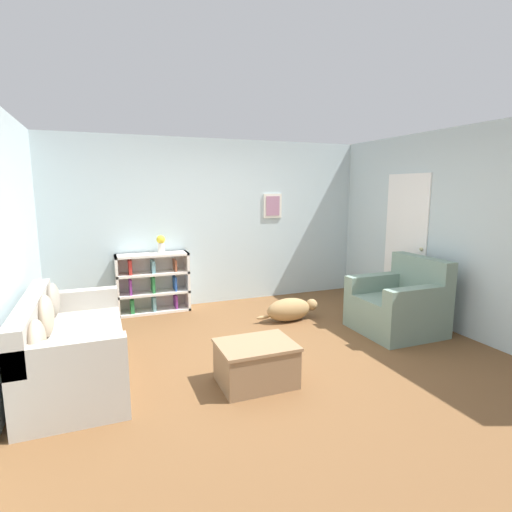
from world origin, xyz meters
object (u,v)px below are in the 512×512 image
at_px(vase, 161,243).
at_px(coffee_table, 256,362).
at_px(couch, 70,348).
at_px(bookshelf, 153,283).
at_px(recliner_chair, 400,305).
at_px(dog, 290,309).

bearing_deg(vase, coffee_table, -79.77).
height_order(couch, bookshelf, bookshelf).
xyz_separation_m(recliner_chair, dog, (-1.14, 0.88, -0.18)).
xyz_separation_m(recliner_chair, vase, (-2.73, 2.00, 0.70)).
relative_size(couch, vase, 6.71).
distance_m(bookshelf, vase, 0.62).
xyz_separation_m(couch, dog, (2.75, 0.83, -0.17)).
distance_m(coffee_table, dog, 1.88).
distance_m(bookshelf, coffee_table, 2.74).
bearing_deg(bookshelf, coffee_table, -76.89).
bearing_deg(coffee_table, bookshelf, 103.11).
xyz_separation_m(bookshelf, vase, (0.14, -0.02, 0.60)).
bearing_deg(couch, vase, 59.10).
distance_m(couch, dog, 2.88).
distance_m(recliner_chair, vase, 3.45).
bearing_deg(bookshelf, recliner_chair, -35.16).
height_order(coffee_table, dog, coffee_table).
bearing_deg(dog, recliner_chair, -37.75).
xyz_separation_m(couch, bookshelf, (1.02, 1.97, 0.10)).
bearing_deg(coffee_table, dog, 53.80).
bearing_deg(bookshelf, dog, -33.37).
height_order(recliner_chair, vase, vase).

